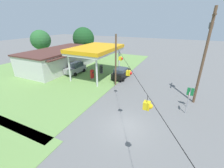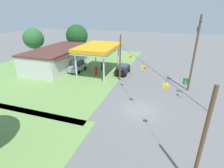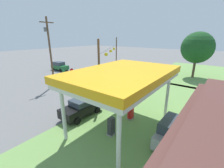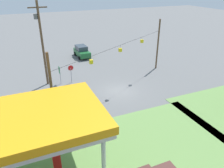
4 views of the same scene
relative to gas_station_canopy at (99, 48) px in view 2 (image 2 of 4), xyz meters
The scene contains 14 objects.
ground_plane 15.41m from the gas_station_canopy, 138.57° to the right, with size 160.00×160.00×0.00m, color slate.
grass_verge_station_corner 10.57m from the gas_station_canopy, 77.84° to the left, with size 36.00×28.00×0.04m, color #6B934C.
gas_station_canopy is the anchor object (origin of this frame).
gas_station_store 9.71m from the gas_station_canopy, 83.43° to the left, with size 15.82×8.34×3.88m.
fuel_pump_near 4.23m from the gas_station_canopy, behind, with size 0.71×0.56×1.55m.
fuel_pump_far 4.23m from the gas_station_canopy, ahead, with size 0.71×0.56×1.55m.
car_at_pumps_front 5.79m from the gas_station_canopy, 79.38° to the right, with size 4.37×2.15×1.79m.
car_at_pumps_rear 5.69m from the gas_station_canopy, 96.14° to the left, with size 4.32×2.17×2.02m.
stop_sign_roadside 16.15m from the gas_station_canopy, 112.82° to the right, with size 0.80×0.08×2.50m.
route_sign 15.83m from the gas_station_canopy, 107.61° to the right, with size 0.10×0.70×2.40m.
utility_pole_main 15.84m from the gas_station_canopy, 101.23° to the right, with size 2.20×0.44×10.52m.
signal_span_gantry 14.71m from the gas_station_canopy, 138.54° to the right, with size 17.55×10.24×7.52m.
tree_behind_station 18.40m from the gas_station_canopy, 76.79° to the left, with size 4.62×4.62×7.26m.
tree_far_back 15.65m from the gas_station_canopy, 43.05° to the left, with size 5.51×5.51×7.73m.
Camera 2 is at (-18.09, -2.48, 11.04)m, focal length 28.00 mm.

